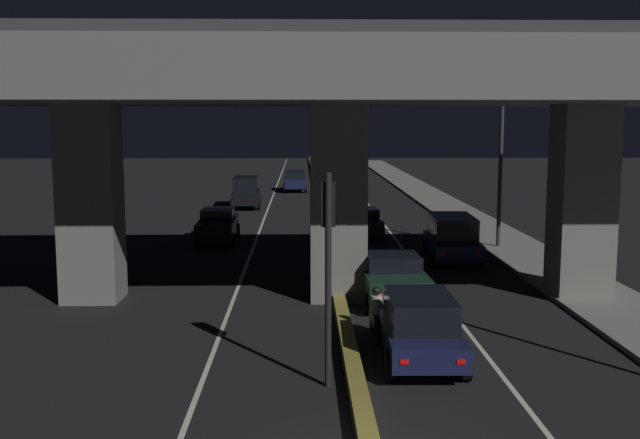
{
  "coord_description": "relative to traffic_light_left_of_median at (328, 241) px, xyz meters",
  "views": [
    {
      "loc": [
        -1.13,
        -11.08,
        5.69
      ],
      "look_at": [
        -0.3,
        23.61,
        1.05
      ],
      "focal_mm": 42.0,
      "sensor_mm": 36.0,
      "label": 1
    }
  ],
  "objects": [
    {
      "name": "pedestrian_on_sidewalk",
      "position": [
        8.24,
        7.52,
        -2.18
      ],
      "size": [
        0.32,
        0.32,
        1.63
      ],
      "color": "black",
      "rests_on": "sidewalk_right"
    },
    {
      "name": "motorcycle_black_filtering_near",
      "position": [
        1.38,
        3.38,
        -2.55
      ],
      "size": [
        0.34,
        1.78,
        1.4
      ],
      "rotation": [
        0.0,
        0.0,
        1.64
      ],
      "color": "black",
      "rests_on": "ground_plane"
    },
    {
      "name": "car_dark_green_second",
      "position": [
        2.26,
        7.47,
        -2.37
      ],
      "size": [
        2.11,
        4.48,
        1.52
      ],
      "rotation": [
        0.0,
        0.0,
        1.6
      ],
      "color": "black",
      "rests_on": "ground_plane"
    },
    {
      "name": "car_black_second_oncoming",
      "position": [
        -4.21,
        32.97,
        -2.09
      ],
      "size": [
        2.01,
        4.74,
        2.0
      ],
      "rotation": [
        0.0,
        0.0,
        -1.54
      ],
      "color": "black",
      "rests_on": "ground_plane"
    },
    {
      "name": "sidewalk_right",
      "position": [
        8.85,
        23.52,
        -3.07
      ],
      "size": [
        2.96,
        126.0,
        0.15
      ],
      "primitive_type": "cube",
      "color": "gray",
      "rests_on": "ground_plane"
    },
    {
      "name": "lane_line_left_inner",
      "position": [
        -2.75,
        30.52,
        -3.14
      ],
      "size": [
        0.12,
        126.0,
        0.0
      ],
      "primitive_type": "cube",
      "color": "beige",
      "rests_on": "ground_plane"
    },
    {
      "name": "car_dark_blue_third",
      "position": [
        5.55,
        14.37,
        -2.19
      ],
      "size": [
        2.2,
        4.36,
        1.82
      ],
      "rotation": [
        0.0,
        0.0,
        1.52
      ],
      "color": "#141938",
      "rests_on": "ground_plane"
    },
    {
      "name": "car_black_lead_oncoming",
      "position": [
        -4.5,
        19.15,
        -2.35
      ],
      "size": [
        1.88,
        4.8,
        1.56
      ],
      "rotation": [
        0.0,
        0.0,
        -1.55
      ],
      "color": "black",
      "rests_on": "ground_plane"
    },
    {
      "name": "elevated_overpass",
      "position": [
        0.59,
        7.85,
        3.4
      ],
      "size": [
        23.17,
        9.83,
        8.7
      ],
      "color": "slate",
      "rests_on": "ground_plane"
    },
    {
      "name": "traffic_light_left_of_median",
      "position": [
        0.0,
        0.0,
        0.0
      ],
      "size": [
        0.3,
        0.49,
        4.6
      ],
      "color": "black",
      "rests_on": "ground_plane"
    },
    {
      "name": "street_lamp",
      "position": [
        7.7,
        16.84,
        1.19
      ],
      "size": [
        2.61,
        0.32,
        7.2
      ],
      "color": "#2D2D30",
      "rests_on": "ground_plane"
    },
    {
      "name": "median_divider",
      "position": [
        0.59,
        30.52,
        -2.99
      ],
      "size": [
        0.38,
        126.0,
        0.3
      ],
      "primitive_type": "cube",
      "color": "olive",
      "rests_on": "ground_plane"
    },
    {
      "name": "car_dark_blue_lead",
      "position": [
        2.22,
        1.48,
        -2.3
      ],
      "size": [
        1.92,
        3.98,
        1.61
      ],
      "rotation": [
        0.0,
        0.0,
        1.55
      ],
      "color": "#141938",
      "rests_on": "ground_plane"
    },
    {
      "name": "lane_line_right_inner",
      "position": [
        3.92,
        30.52,
        -3.14
      ],
      "size": [
        0.12,
        126.0,
        0.0
      ],
      "primitive_type": "cube",
      "color": "beige",
      "rests_on": "ground_plane"
    },
    {
      "name": "car_dark_blue_third_oncoming",
      "position": [
        -1.13,
        44.15,
        -2.32
      ],
      "size": [
        1.88,
        4.08,
        1.6
      ],
      "rotation": [
        0.0,
        0.0,
        -1.55
      ],
      "color": "#141938",
      "rests_on": "ground_plane"
    },
    {
      "name": "car_dark_green_fourth",
      "position": [
        2.34,
        20.65,
        -2.41
      ],
      "size": [
        2.01,
        4.23,
        1.41
      ],
      "rotation": [
        0.0,
        0.0,
        1.62
      ],
      "color": "black",
      "rests_on": "ground_plane"
    }
  ]
}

